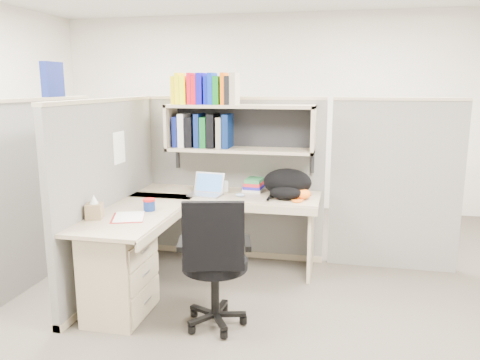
% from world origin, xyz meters
% --- Properties ---
extents(ground, '(6.00, 6.00, 0.00)m').
position_xyz_m(ground, '(0.00, 0.00, 0.00)').
color(ground, '#342F28').
rests_on(ground, ground).
extents(room_shell, '(6.00, 6.00, 6.00)m').
position_xyz_m(room_shell, '(0.00, 0.00, 1.62)').
color(room_shell, beige).
rests_on(room_shell, ground).
extents(cubicle, '(3.79, 1.84, 1.95)m').
position_xyz_m(cubicle, '(-0.37, 0.45, 0.91)').
color(cubicle, '#5D5E59').
rests_on(cubicle, ground).
extents(desk, '(1.74, 1.75, 0.73)m').
position_xyz_m(desk, '(-0.41, -0.29, 0.44)').
color(desk, gray).
rests_on(desk, ground).
extents(laptop, '(0.33, 0.33, 0.21)m').
position_xyz_m(laptop, '(-0.18, 0.46, 0.84)').
color(laptop, '#B3B3B7').
rests_on(laptop, desk).
extents(backpack, '(0.53, 0.46, 0.26)m').
position_xyz_m(backpack, '(0.57, 0.53, 0.86)').
color(backpack, black).
rests_on(backpack, desk).
extents(orange_cap, '(0.22, 0.24, 0.09)m').
position_xyz_m(orange_cap, '(0.71, 0.52, 0.78)').
color(orange_cap, orange).
rests_on(orange_cap, desk).
extents(snack_canister, '(0.10, 0.10, 0.10)m').
position_xyz_m(snack_canister, '(-0.48, -0.15, 0.78)').
color(snack_canister, navy).
rests_on(snack_canister, desk).
extents(tissue_box, '(0.15, 0.15, 0.19)m').
position_xyz_m(tissue_box, '(-0.80, -0.45, 0.82)').
color(tissue_box, '#917852').
rests_on(tissue_box, desk).
extents(mouse, '(0.10, 0.08, 0.03)m').
position_xyz_m(mouse, '(0.15, 0.48, 0.75)').
color(mouse, '#8196B6').
rests_on(mouse, desk).
extents(paper_cup, '(0.07, 0.07, 0.10)m').
position_xyz_m(paper_cup, '(-0.04, 0.68, 0.78)').
color(paper_cup, silver).
rests_on(paper_cup, desk).
extents(book_stack, '(0.19, 0.25, 0.12)m').
position_xyz_m(book_stack, '(0.23, 0.76, 0.79)').
color(book_stack, gray).
rests_on(book_stack, desk).
extents(loose_paper, '(0.31, 0.35, 0.00)m').
position_xyz_m(loose_paper, '(-0.56, -0.35, 0.73)').
color(loose_paper, white).
rests_on(loose_paper, desk).
extents(task_chair, '(0.56, 0.52, 1.00)m').
position_xyz_m(task_chair, '(0.19, -0.60, 0.35)').
color(task_chair, black).
rests_on(task_chair, ground).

